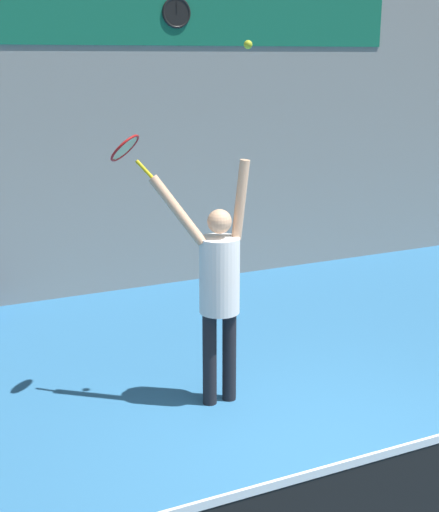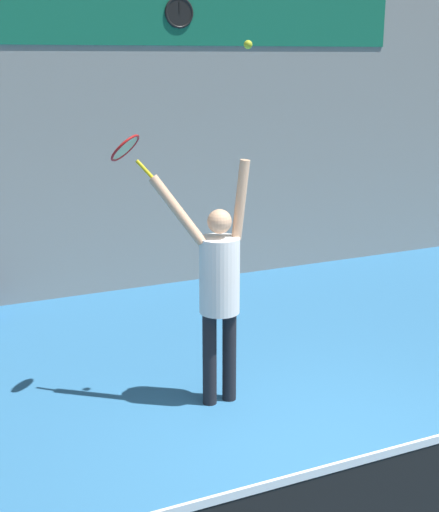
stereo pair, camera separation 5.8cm
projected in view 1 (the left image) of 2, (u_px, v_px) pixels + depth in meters
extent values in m
plane|color=teal|center=(354.00, 480.00, 5.44)|extent=(18.00, 18.00, 0.00)
cube|color=gray|center=(129.00, 105.00, 9.34)|extent=(18.00, 0.10, 5.00)
cube|color=#146B4C|center=(127.00, 11.00, 8.97)|extent=(7.86, 0.02, 0.82)
cylinder|color=black|center=(176.00, 13.00, 9.22)|extent=(0.36, 0.02, 0.36)
torus|color=black|center=(176.00, 13.00, 9.22)|extent=(0.40, 0.04, 0.40)
cube|color=black|center=(177.00, 7.00, 9.19)|extent=(0.01, 0.01, 0.14)
cylinder|color=black|center=(210.00, 359.00, 6.53)|extent=(0.13, 0.13, 0.89)
cylinder|color=black|center=(229.00, 355.00, 6.61)|extent=(0.13, 0.13, 0.89)
cylinder|color=white|center=(220.00, 275.00, 6.36)|extent=(0.36, 0.36, 0.69)
sphere|color=#D8A884|center=(220.00, 221.00, 6.22)|extent=(0.22, 0.22, 0.22)
cylinder|color=#D8A884|center=(241.00, 200.00, 6.23)|extent=(0.18, 0.17, 0.72)
cylinder|color=#D8A884|center=(178.00, 211.00, 6.18)|extent=(0.46, 0.40, 0.61)
cylinder|color=yellow|center=(145.00, 169.00, 6.17)|extent=(0.14, 0.14, 0.16)
torus|color=red|center=(125.00, 148.00, 6.18)|extent=(0.40, 0.40, 0.25)
cylinder|color=beige|center=(125.00, 148.00, 6.18)|extent=(0.34, 0.34, 0.20)
sphere|color=#CCDB2D|center=(248.00, 45.00, 5.81)|extent=(0.07, 0.07, 0.07)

